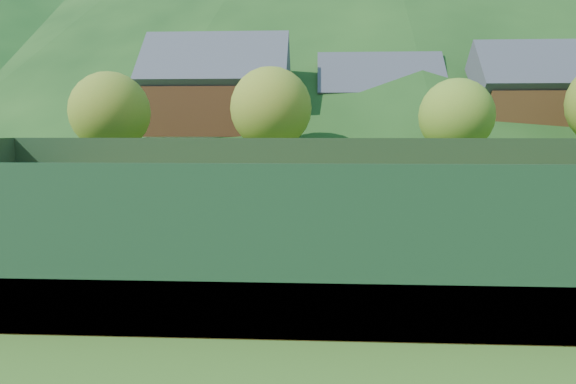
{
  "coord_description": "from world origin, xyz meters",
  "views": [
    {
      "loc": [
        -0.5,
        -20.35,
        3.58
      ],
      "look_at": [
        -1.59,
        0.0,
        1.07
      ],
      "focal_mm": 32.0,
      "sensor_mm": 36.0,
      "label": 1
    }
  ],
  "objects_px": {
    "chalet_mid": "(378,115)",
    "tennis_net": "(328,206)",
    "coach": "(203,203)",
    "chalet_left": "(218,108)",
    "student_b": "(382,199)",
    "ball_hopper": "(97,220)",
    "student_c": "(484,195)",
    "student_d": "(551,192)",
    "chalet_right": "(532,111)",
    "student_a": "(394,191)"
  },
  "relations": [
    {
      "from": "student_c",
      "to": "ball_hopper",
      "type": "height_order",
      "value": "student_c"
    },
    {
      "from": "student_a",
      "to": "student_d",
      "type": "distance_m",
      "value": 6.88
    },
    {
      "from": "ball_hopper",
      "to": "chalet_left",
      "type": "distance_m",
      "value": 35.33
    },
    {
      "from": "chalet_mid",
      "to": "chalet_left",
      "type": "bearing_deg",
      "value": -165.96
    },
    {
      "from": "chalet_right",
      "to": "chalet_left",
      "type": "bearing_deg",
      "value": -180.0
    },
    {
      "from": "tennis_net",
      "to": "chalet_right",
      "type": "xyz_separation_m",
      "value": [
        20.0,
        30.0,
        4.74
      ]
    },
    {
      "from": "student_b",
      "to": "ball_hopper",
      "type": "relative_size",
      "value": 1.29
    },
    {
      "from": "chalet_mid",
      "to": "chalet_right",
      "type": "bearing_deg",
      "value": -15.95
    },
    {
      "from": "coach",
      "to": "student_c",
      "type": "bearing_deg",
      "value": 35.08
    },
    {
      "from": "student_c",
      "to": "tennis_net",
      "type": "xyz_separation_m",
      "value": [
        -6.81,
        -2.07,
        -0.24
      ]
    },
    {
      "from": "student_c",
      "to": "chalet_right",
      "type": "relative_size",
      "value": 0.12
    },
    {
      "from": "student_b",
      "to": "student_c",
      "type": "distance_m",
      "value": 4.56
    },
    {
      "from": "chalet_mid",
      "to": "tennis_net",
      "type": "bearing_deg",
      "value": -100.01
    },
    {
      "from": "student_a",
      "to": "chalet_mid",
      "type": "relative_size",
      "value": 0.12
    },
    {
      "from": "student_c",
      "to": "student_d",
      "type": "bearing_deg",
      "value": 167.45
    },
    {
      "from": "student_b",
      "to": "chalet_right",
      "type": "distance_m",
      "value": 34.08
    },
    {
      "from": "ball_hopper",
      "to": "student_b",
      "type": "bearing_deg",
      "value": 32.38
    },
    {
      "from": "student_a",
      "to": "ball_hopper",
      "type": "relative_size",
      "value": 1.57
    },
    {
      "from": "chalet_mid",
      "to": "student_a",
      "type": "bearing_deg",
      "value": -95.39
    },
    {
      "from": "student_c",
      "to": "coach",
      "type": "bearing_deg",
      "value": -6.01
    },
    {
      "from": "coach",
      "to": "chalet_right",
      "type": "relative_size",
      "value": 0.14
    },
    {
      "from": "student_a",
      "to": "chalet_right",
      "type": "relative_size",
      "value": 0.13
    },
    {
      "from": "student_c",
      "to": "chalet_left",
      "type": "xyz_separation_m",
      "value": [
        -16.81,
        27.93,
        4.89
      ]
    },
    {
      "from": "student_c",
      "to": "tennis_net",
      "type": "height_order",
      "value": "student_c"
    },
    {
      "from": "tennis_net",
      "to": "student_b",
      "type": "bearing_deg",
      "value": 27.79
    },
    {
      "from": "chalet_right",
      "to": "student_a",
      "type": "bearing_deg",
      "value": -121.94
    },
    {
      "from": "coach",
      "to": "chalet_right",
      "type": "height_order",
      "value": "chalet_right"
    },
    {
      "from": "student_b",
      "to": "ball_hopper",
      "type": "distance_m",
      "value": 11.41
    },
    {
      "from": "tennis_net",
      "to": "student_a",
      "type": "bearing_deg",
      "value": 42.71
    },
    {
      "from": "student_d",
      "to": "student_a",
      "type": "bearing_deg",
      "value": -0.51
    },
    {
      "from": "student_c",
      "to": "tennis_net",
      "type": "relative_size",
      "value": 0.12
    },
    {
      "from": "student_d",
      "to": "chalet_left",
      "type": "height_order",
      "value": "chalet_left"
    },
    {
      "from": "coach",
      "to": "chalet_left",
      "type": "height_order",
      "value": "chalet_left"
    },
    {
      "from": "student_b",
      "to": "student_c",
      "type": "relative_size",
      "value": 0.87
    },
    {
      "from": "student_c",
      "to": "ball_hopper",
      "type": "bearing_deg",
      "value": 1.32
    },
    {
      "from": "student_a",
      "to": "chalet_right",
      "type": "xyz_separation_m",
      "value": [
        16.94,
        27.18,
        4.45
      ]
    },
    {
      "from": "student_a",
      "to": "coach",
      "type": "bearing_deg",
      "value": 18.04
    },
    {
      "from": "coach",
      "to": "student_a",
      "type": "xyz_separation_m",
      "value": [
        7.67,
        4.66,
        -0.05
      ]
    },
    {
      "from": "student_d",
      "to": "chalet_left",
      "type": "bearing_deg",
      "value": -53.75
    },
    {
      "from": "tennis_net",
      "to": "chalet_mid",
      "type": "height_order",
      "value": "chalet_mid"
    },
    {
      "from": "coach",
      "to": "chalet_left",
      "type": "relative_size",
      "value": 0.12
    },
    {
      "from": "coach",
      "to": "student_b",
      "type": "relative_size",
      "value": 1.3
    },
    {
      "from": "student_a",
      "to": "tennis_net",
      "type": "relative_size",
      "value": 0.13
    },
    {
      "from": "tennis_net",
      "to": "student_d",
      "type": "bearing_deg",
      "value": 15.5
    },
    {
      "from": "student_c",
      "to": "student_d",
      "type": "relative_size",
      "value": 0.93
    },
    {
      "from": "chalet_right",
      "to": "coach",
      "type": "bearing_deg",
      "value": -127.71
    },
    {
      "from": "student_d",
      "to": "chalet_mid",
      "type": "xyz_separation_m",
      "value": [
        -3.94,
        31.25,
        4.17
      ]
    },
    {
      "from": "student_b",
      "to": "chalet_left",
      "type": "relative_size",
      "value": 0.09
    },
    {
      "from": "coach",
      "to": "student_b",
      "type": "height_order",
      "value": "coach"
    },
    {
      "from": "student_c",
      "to": "chalet_right",
      "type": "xyz_separation_m",
      "value": [
        13.19,
        27.93,
        4.5
      ]
    }
  ]
}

